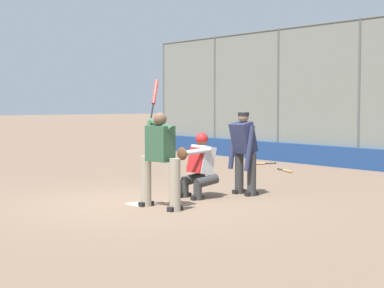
# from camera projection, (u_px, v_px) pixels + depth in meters

# --- Properties ---
(ground_plane) EXTENTS (160.00, 160.00, 0.00)m
(ground_plane) POSITION_uv_depth(u_px,v_px,m) (142.00, 204.00, 11.47)
(ground_plane) COLOR #7A604C
(home_plate_marker) EXTENTS (0.43, 0.43, 0.01)m
(home_plate_marker) POSITION_uv_depth(u_px,v_px,m) (142.00, 204.00, 11.47)
(home_plate_marker) COLOR white
(home_plate_marker) RESTS_ON ground_plane
(batter_at_plate) EXTENTS (1.10, 0.59, 2.23)m
(batter_at_plate) POSITION_uv_depth(u_px,v_px,m) (160.00, 156.00, 10.95)
(batter_at_plate) COLOR gray
(batter_at_plate) RESTS_ON ground_plane
(catcher_behind_plate) EXTENTS (0.66, 0.77, 1.25)m
(catcher_behind_plate) POSITION_uv_depth(u_px,v_px,m) (199.00, 164.00, 12.21)
(catcher_behind_plate) COLOR #333333
(catcher_behind_plate) RESTS_ON ground_plane
(umpire_home) EXTENTS (0.67, 0.42, 1.64)m
(umpire_home) POSITION_uv_depth(u_px,v_px,m) (244.00, 150.00, 12.58)
(umpire_home) COLOR #333333
(umpire_home) RESTS_ON ground_plane
(spare_bat_by_padding) EXTENTS (0.33, 0.81, 0.07)m
(spare_bat_by_padding) POSITION_uv_depth(u_px,v_px,m) (259.00, 164.00, 18.78)
(spare_bat_by_padding) COLOR black
(spare_bat_by_padding) RESTS_ON ground_plane
(spare_bat_third_base_side) EXTENTS (0.82, 0.35, 0.07)m
(spare_bat_third_base_side) POSITION_uv_depth(u_px,v_px,m) (287.00, 171.00, 16.80)
(spare_bat_third_base_side) COLOR black
(spare_bat_third_base_side) RESTS_ON ground_plane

